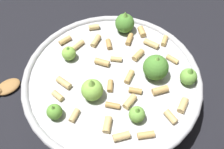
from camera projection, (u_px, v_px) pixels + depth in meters
The scene contains 2 objects.
ground_plane at pixel (112, 94), 0.55m from camera, with size 2.40×2.40×0.00m, color black.
cooking_pan at pixel (113, 84), 0.52m from camera, with size 0.34×0.34×0.11m.
Camera 1 is at (0.22, -0.18, 0.47)m, focal length 42.19 mm.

